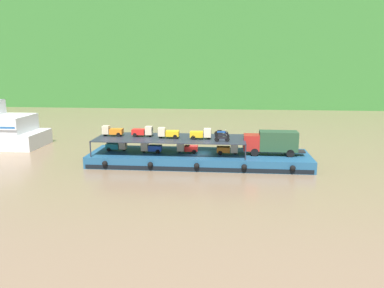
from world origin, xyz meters
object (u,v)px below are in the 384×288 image
mini_truck_lower_mid (187,148)px  mini_truck_upper_bow (201,134)px  motorcycle_upper_stbd (221,133)px  mini_truck_lower_aft (151,147)px  covered_lorry (272,142)px  mini_truck_upper_mid (143,131)px  mini_truck_upper_stern (112,131)px  motorcycle_upper_port (222,138)px  mini_truck_upper_fore (168,133)px  cargo_barge (199,159)px  mini_truck_lower_fore (228,149)px  motorcycle_upper_centre (222,135)px  mini_truck_lower_stern (117,146)px

mini_truck_lower_mid → mini_truck_upper_bow: mini_truck_upper_bow is taller
mini_truck_lower_mid → motorcycle_upper_stbd: 5.21m
mini_truck_lower_aft → covered_lorry: bearing=0.7°
mini_truck_upper_mid → mini_truck_upper_stern: bearing=179.7°
covered_lorry → motorcycle_upper_port: (-6.41, -1.91, 0.74)m
covered_lorry → mini_truck_upper_fore: (-13.46, -0.18, 1.00)m
mini_truck_lower_aft → mini_truck_upper_stern: size_ratio=1.00×
cargo_barge → mini_truck_lower_fore: bearing=-4.3°
mini_truck_upper_fore → motorcycle_upper_centre: (7.04, 0.30, -0.26)m
cargo_barge → mini_truck_upper_bow: bearing=-61.6°
mini_truck_upper_fore → covered_lorry: bearing=0.8°
mini_truck_lower_aft → mini_truck_lower_mid: bearing=3.2°
motorcycle_upper_stbd → mini_truck_lower_fore: bearing=-68.8°
mini_truck_lower_stern → motorcycle_upper_port: (14.18, -2.36, 1.74)m
mini_truck_lower_aft → mini_truck_lower_fore: bearing=-0.0°
motorcycle_upper_port → motorcycle_upper_centre: (-0.01, 2.03, 0.00)m
motorcycle_upper_port → mini_truck_upper_bow: bearing=151.2°
mini_truck_upper_stern → mini_truck_lower_aft: bearing=-8.6°
mini_truck_lower_aft → mini_truck_upper_fore: size_ratio=1.00×
motorcycle_upper_port → mini_truck_lower_aft: bearing=169.6°
cargo_barge → motorcycle_upper_stbd: (2.85, 2.06, 3.18)m
mini_truck_upper_stern → mini_truck_upper_fore: same height
mini_truck_upper_bow → motorcycle_upper_stbd: bearing=44.9°
mini_truck_lower_fore → mini_truck_upper_bow: (-3.48, -0.22, 2.00)m
cargo_barge → mini_truck_lower_stern: size_ratio=10.47×
mini_truck_lower_aft → mini_truck_upper_fore: bearing=0.3°
mini_truck_upper_mid → motorcycle_upper_centre: size_ratio=1.44×
mini_truck_lower_mid → motorcycle_upper_port: motorcycle_upper_port is taller
mini_truck_lower_stern → mini_truck_lower_mid: 9.58m
mini_truck_upper_fore → motorcycle_upper_port: 7.26m
mini_truck_lower_fore → motorcycle_upper_stbd: size_ratio=1.44×
mini_truck_upper_stern → mini_truck_upper_bow: size_ratio=1.00×
mini_truck_upper_bow → motorcycle_upper_centre: mini_truck_upper_bow is taller
cargo_barge → mini_truck_upper_fore: bearing=-176.2°
mini_truck_lower_stern → mini_truck_lower_mid: (9.57, -0.37, 0.00)m
mini_truck_lower_aft → mini_truck_upper_mid: bearing=147.0°
mini_truck_lower_stern → mini_truck_lower_aft: same height
cargo_barge → mini_truck_upper_stern: mini_truck_upper_stern is taller
cargo_barge → covered_lorry: bearing=-0.6°
cargo_barge → mini_truck_upper_stern: (-11.78, 0.54, 3.44)m
mini_truck_lower_mid → mini_truck_upper_fore: 3.17m
mini_truck_lower_mid → motorcycle_upper_stbd: size_ratio=1.46×
cargo_barge → mini_truck_upper_stern: bearing=177.4°
mini_truck_lower_mid → mini_truck_upper_mid: size_ratio=1.01×
covered_lorry → mini_truck_upper_fore: bearing=-179.2°
mini_truck_upper_stern → motorcycle_upper_stbd: 14.71m
cargo_barge → mini_truck_upper_mid: 8.36m
mini_truck_upper_stern → motorcycle_upper_port: mini_truck_upper_stern is taller
cargo_barge → mini_truck_upper_mid: (-7.60, 0.52, 3.44)m
mini_truck_lower_fore → mini_truck_upper_mid: mini_truck_upper_mid is taller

